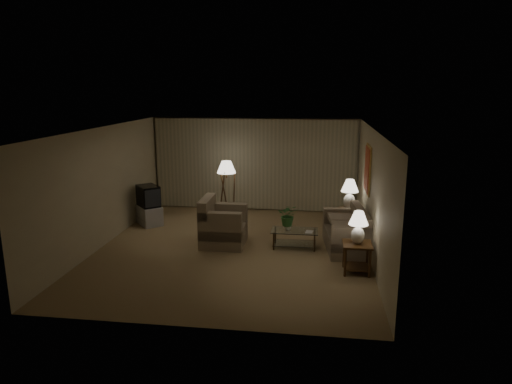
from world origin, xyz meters
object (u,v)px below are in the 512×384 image
crt_tv (148,196)px  sofa (345,233)px  tv_cabinet (149,215)px  table_lamp_near (358,225)px  table_lamp_far (350,192)px  coffee_table (294,236)px  side_table_near (357,252)px  armchair (224,226)px  ottoman (228,220)px  side_table_far (348,216)px  vase (288,227)px  floor_lamp (227,188)px

crt_tv → sofa: bearing=35.7°
tv_cabinet → table_lamp_near: bearing=22.9°
table_lamp_far → crt_tv: 5.21m
table_lamp_near → coffee_table: (-1.28, 1.25, -0.71)m
side_table_near → tv_cabinet: bearing=153.8°
armchair → table_lamp_far: (2.92, 1.33, 0.61)m
table_lamp_near → ottoman: (-3.08, 2.62, -0.80)m
side_table_far → table_lamp_far: 0.64m
table_lamp_far → vase: (-1.43, -1.35, -0.55)m
floor_lamp → ottoman: size_ratio=2.89×
armchair → side_table_far: armchair is taller
coffee_table → crt_tv: crt_tv is taller
side_table_near → vase: size_ratio=3.96×
sofa → coffee_table: bearing=-90.6°
table_lamp_far → vase: table_lamp_far is taller
table_lamp_far → ottoman: bearing=179.6°
sofa → crt_tv: bearing=-109.1°
armchair → side_table_far: 3.21m
armchair → vase: 1.49m
side_table_far → vase: size_ratio=3.96×
armchair → ottoman: armchair is taller
crt_tv → vase: 4.00m
tv_cabinet → crt_tv: bearing=0.0°
side_table_far → coffee_table: 1.87m
ottoman → crt_tv: bearing=-178.2°
side_table_near → vase: 1.90m
armchair → coffee_table: bearing=-91.2°
vase → tv_cabinet: bearing=160.9°
armchair → side_table_far: (2.92, 1.33, -0.03)m
table_lamp_near → vase: bearing=138.9°
side_table_far → table_lamp_near: table_lamp_near is taller
side_table_near → coffee_table: 1.80m
sofa → vase: (-1.28, -0.10, 0.12)m
coffee_table → table_lamp_near: bearing=-44.3°
side_table_near → table_lamp_far: 2.67m
coffee_table → tv_cabinet: (-3.92, 1.31, -0.03)m
sofa → ottoman: (-2.93, 1.27, -0.18)m
coffee_table → floor_lamp: floor_lamp is taller
table_lamp_far → coffee_table: (-1.28, -1.35, -0.76)m
armchair → table_lamp_near: (2.92, -1.27, 0.55)m
sofa → table_lamp_near: (0.15, -1.35, 0.62)m
coffee_table → side_table_near: bearing=-44.3°
sofa → armchair: (-2.77, -0.08, 0.07)m
table_lamp_far → floor_lamp: bearing=165.9°
side_table_near → side_table_far: size_ratio=1.00×
armchair → vase: bearing=-91.3°
crt_tv → tv_cabinet: bearing=0.0°
side_table_far → table_lamp_far: size_ratio=0.80×
side_table_near → armchair: bearing=156.6°
side_table_near → coffee_table: bearing=135.7°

